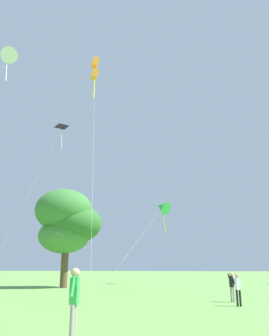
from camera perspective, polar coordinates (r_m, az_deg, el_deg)
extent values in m
cube|color=orange|center=(31.29, -6.59, 17.09)|extent=(0.93, 0.97, 0.86)
cube|color=orange|center=(30.67, -6.67, 15.27)|extent=(0.93, 0.97, 0.86)
cylinder|color=#3F382D|center=(30.98, -6.63, 16.19)|extent=(0.05, 0.05, 1.67)
cylinder|color=yellow|center=(29.92, -6.78, 13.31)|extent=(0.17, 0.34, 2.22)
cylinder|color=silver|center=(22.46, -6.91, 2.83)|extent=(3.84, 9.07, 18.22)
cube|color=black|center=(47.30, -12.09, 6.81)|extent=(1.99, 0.92, 1.47)
cylinder|color=#3F382D|center=(47.30, -12.09, 6.81)|extent=(1.21, 0.59, 0.75)
cylinder|color=silver|center=(46.48, -12.10, 4.70)|extent=(0.38, 0.23, 2.71)
cylinder|color=silver|center=(42.12, -17.37, -4.37)|extent=(3.72, 7.39, 19.98)
cone|color=white|center=(40.23, -20.46, 17.37)|extent=(2.78, 2.70, 2.25)
cylinder|color=silver|center=(39.03, -20.65, 15.02)|extent=(0.45, 0.33, 2.61)
cone|color=green|center=(41.39, 4.61, -6.52)|extent=(2.35, 2.23, 2.00)
cylinder|color=yellow|center=(41.24, 4.95, -9.03)|extent=(0.48, 0.42, 2.34)
cylinder|color=silver|center=(36.20, 0.37, -12.31)|extent=(3.74, 10.34, 8.68)
cylinder|color=gray|center=(20.40, 15.90, -19.70)|extent=(0.10, 0.10, 0.76)
cylinder|color=gray|center=(20.30, 16.27, -19.69)|extent=(0.10, 0.10, 0.76)
cube|color=black|center=(20.32, 15.93, -17.82)|extent=(0.26, 0.26, 0.57)
cylinder|color=black|center=(20.38, 15.62, -17.44)|extent=(0.25, 0.22, 0.53)
cylinder|color=black|center=(20.24, 16.17, -17.41)|extent=(0.25, 0.22, 0.53)
sphere|color=tan|center=(20.31, 15.84, -16.73)|extent=(0.21, 0.21, 0.21)
cylinder|color=gray|center=(9.64, -10.07, -24.09)|extent=(0.12, 0.12, 0.87)
cylinder|color=gray|center=(9.47, -10.45, -24.21)|extent=(0.12, 0.12, 0.87)
cube|color=green|center=(9.48, -10.01, -19.58)|extent=(0.22, 0.24, 0.66)
cylinder|color=green|center=(9.60, -9.69, -18.57)|extent=(0.12, 0.30, 0.61)
cylinder|color=green|center=(9.34, -10.23, -18.61)|extent=(0.12, 0.30, 0.61)
sphere|color=tan|center=(9.47, -9.87, -16.87)|extent=(0.24, 0.24, 0.24)
cylinder|color=black|center=(18.20, 16.81, -20.13)|extent=(0.10, 0.10, 0.75)
cylinder|color=black|center=(18.27, 17.27, -20.07)|extent=(0.10, 0.10, 0.75)
cube|color=white|center=(18.20, 16.86, -18.06)|extent=(0.24, 0.24, 0.56)
cylinder|color=white|center=(18.14, 16.48, -17.65)|extent=(0.26, 0.18, 0.52)
cylinder|color=white|center=(18.25, 17.16, -17.58)|extent=(0.26, 0.18, 0.52)
sphere|color=tan|center=(18.19, 16.76, -16.86)|extent=(0.21, 0.21, 0.21)
cylinder|color=brown|center=(33.85, -11.51, -13.37)|extent=(0.67, 0.67, 6.72)
ellipsoid|color=#427F38|center=(34.00, -11.71, -11.10)|extent=(4.87, 4.87, 3.25)
ellipsoid|color=#2D6628|center=(34.08, -10.14, -9.14)|extent=(5.40, 5.40, 3.84)
ellipsoid|color=#387533|center=(34.02, -11.72, -6.99)|extent=(5.50, 5.50, 4.15)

